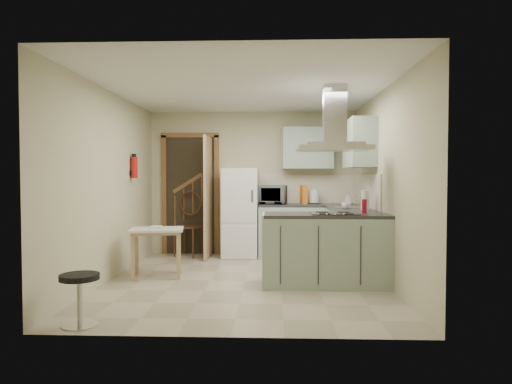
{
  "coord_description": "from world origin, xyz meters",
  "views": [
    {
      "loc": [
        0.37,
        -5.92,
        1.37
      ],
      "look_at": [
        0.12,
        0.45,
        1.15
      ],
      "focal_mm": 32.0,
      "sensor_mm": 36.0,
      "label": 1
    }
  ],
  "objects_px": {
    "bentwood_chair": "(189,227)",
    "microwave": "(269,195)",
    "drop_leaf_table": "(157,253)",
    "extractor_hood": "(334,148)",
    "stool": "(80,300)",
    "peninsula": "(326,249)",
    "fridge": "(240,213)"
  },
  "relations": [
    {
      "from": "fridge",
      "to": "bentwood_chair",
      "type": "bearing_deg",
      "value": 179.36
    },
    {
      "from": "stool",
      "to": "bentwood_chair",
      "type": "bearing_deg",
      "value": 84.86
    },
    {
      "from": "peninsula",
      "to": "extractor_hood",
      "type": "relative_size",
      "value": 1.72
    },
    {
      "from": "peninsula",
      "to": "stool",
      "type": "distance_m",
      "value": 2.96
    },
    {
      "from": "drop_leaf_table",
      "to": "bentwood_chair",
      "type": "bearing_deg",
      "value": 75.07
    },
    {
      "from": "peninsula",
      "to": "microwave",
      "type": "distance_m",
      "value": 2.24
    },
    {
      "from": "peninsula",
      "to": "drop_leaf_table",
      "type": "distance_m",
      "value": 2.28
    },
    {
      "from": "bentwood_chair",
      "to": "microwave",
      "type": "distance_m",
      "value": 1.48
    },
    {
      "from": "extractor_hood",
      "to": "stool",
      "type": "bearing_deg",
      "value": -146.7
    },
    {
      "from": "fridge",
      "to": "peninsula",
      "type": "height_order",
      "value": "fridge"
    },
    {
      "from": "microwave",
      "to": "bentwood_chair",
      "type": "bearing_deg",
      "value": -168.66
    },
    {
      "from": "stool",
      "to": "microwave",
      "type": "distance_m",
      "value": 4.15
    },
    {
      "from": "bentwood_chair",
      "to": "microwave",
      "type": "height_order",
      "value": "microwave"
    },
    {
      "from": "microwave",
      "to": "drop_leaf_table",
      "type": "bearing_deg",
      "value": -122.71
    },
    {
      "from": "peninsula",
      "to": "bentwood_chair",
      "type": "xyz_separation_m",
      "value": [
        -2.11,
        1.99,
        0.06
      ]
    },
    {
      "from": "drop_leaf_table",
      "to": "fridge",
      "type": "bearing_deg",
      "value": 47.57
    },
    {
      "from": "microwave",
      "to": "extractor_hood",
      "type": "bearing_deg",
      "value": -57.88
    },
    {
      "from": "peninsula",
      "to": "stool",
      "type": "height_order",
      "value": "peninsula"
    },
    {
      "from": "fridge",
      "to": "bentwood_chair",
      "type": "height_order",
      "value": "fridge"
    },
    {
      "from": "peninsula",
      "to": "microwave",
      "type": "relative_size",
      "value": 2.72
    },
    {
      "from": "extractor_hood",
      "to": "stool",
      "type": "distance_m",
      "value": 3.37
    },
    {
      "from": "extractor_hood",
      "to": "stool",
      "type": "height_order",
      "value": "extractor_hood"
    },
    {
      "from": "drop_leaf_table",
      "to": "stool",
      "type": "bearing_deg",
      "value": -105.27
    },
    {
      "from": "peninsula",
      "to": "extractor_hood",
      "type": "bearing_deg",
      "value": 0.0
    },
    {
      "from": "stool",
      "to": "peninsula",
      "type": "bearing_deg",
      "value": 34.37
    },
    {
      "from": "fridge",
      "to": "microwave",
      "type": "height_order",
      "value": "fridge"
    },
    {
      "from": "fridge",
      "to": "stool",
      "type": "relative_size",
      "value": 3.12
    },
    {
      "from": "drop_leaf_table",
      "to": "bentwood_chair",
      "type": "relative_size",
      "value": 0.7
    },
    {
      "from": "extractor_hood",
      "to": "bentwood_chair",
      "type": "xyz_separation_m",
      "value": [
        -2.21,
        1.99,
        -1.21
      ]
    },
    {
      "from": "fridge",
      "to": "drop_leaf_table",
      "type": "bearing_deg",
      "value": -122.46
    },
    {
      "from": "fridge",
      "to": "stool",
      "type": "distance_m",
      "value": 3.87
    },
    {
      "from": "extractor_hood",
      "to": "drop_leaf_table",
      "type": "height_order",
      "value": "extractor_hood"
    }
  ]
}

